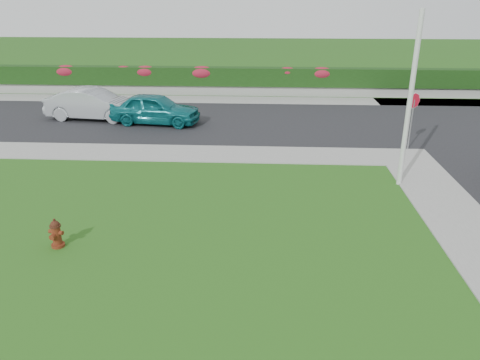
# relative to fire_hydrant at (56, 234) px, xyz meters

# --- Properties ---
(ground) EXTENTS (120.00, 120.00, 0.00)m
(ground) POSITION_rel_fire_hydrant_xyz_m (3.69, -1.54, -0.37)
(ground) COLOR black
(ground) RESTS_ON ground
(street_far) EXTENTS (26.00, 8.00, 0.04)m
(street_far) POSITION_rel_fire_hydrant_xyz_m (-1.31, 12.46, -0.35)
(street_far) COLOR black
(street_far) RESTS_ON ground
(sidewalk_far) EXTENTS (24.00, 2.00, 0.04)m
(sidewalk_far) POSITION_rel_fire_hydrant_xyz_m (-2.31, 7.46, -0.35)
(sidewalk_far) COLOR gray
(sidewalk_far) RESTS_ON ground
(curb_corner) EXTENTS (2.00, 2.00, 0.04)m
(curb_corner) POSITION_rel_fire_hydrant_xyz_m (10.69, 7.46, -0.35)
(curb_corner) COLOR gray
(curb_corner) RESTS_ON ground
(sidewalk_beyond) EXTENTS (34.00, 2.00, 0.04)m
(sidewalk_beyond) POSITION_rel_fire_hydrant_xyz_m (2.69, 17.46, -0.35)
(sidewalk_beyond) COLOR gray
(sidewalk_beyond) RESTS_ON ground
(retaining_wall) EXTENTS (34.00, 0.40, 0.60)m
(retaining_wall) POSITION_rel_fire_hydrant_xyz_m (2.69, 18.96, -0.07)
(retaining_wall) COLOR gray
(retaining_wall) RESTS_ON ground
(hedge) EXTENTS (32.00, 0.90, 1.10)m
(hedge) POSITION_rel_fire_hydrant_xyz_m (2.69, 19.06, 0.78)
(hedge) COLOR black
(hedge) RESTS_ON retaining_wall
(fire_hydrant) EXTENTS (0.40, 0.38, 0.77)m
(fire_hydrant) POSITION_rel_fire_hydrant_xyz_m (0.00, 0.00, 0.00)
(fire_hydrant) COLOR #561C0D
(fire_hydrant) RESTS_ON ground
(sedan_teal) EXTENTS (4.48, 2.28, 1.46)m
(sedan_teal) POSITION_rel_fire_hydrant_xyz_m (-0.12, 11.84, 0.41)
(sedan_teal) COLOR #0E676B
(sedan_teal) RESTS_ON street_far
(sedan_silver) EXTENTS (4.78, 2.12, 1.52)m
(sedan_silver) POSITION_rel_fire_hydrant_xyz_m (-3.41, 12.51, 0.44)
(sedan_silver) COLOR #AFB3B7
(sedan_silver) RESTS_ON street_far
(utility_pole) EXTENTS (0.16, 0.16, 5.56)m
(utility_pole) POSITION_rel_fire_hydrant_xyz_m (9.70, 4.70, 2.41)
(utility_pole) COLOR silver
(utility_pole) RESTS_ON ground
(stop_sign) EXTENTS (0.55, 0.36, 2.35)m
(stop_sign) POSITION_rel_fire_hydrant_xyz_m (11.02, 8.45, 1.36)
(stop_sign) COLOR slate
(stop_sign) RESTS_ON ground
(flower_clump_a) EXTENTS (1.48, 0.95, 0.74)m
(flower_clump_a) POSITION_rel_fire_hydrant_xyz_m (-7.32, 18.96, 1.04)
(flower_clump_a) COLOR #AF1E35
(flower_clump_a) RESTS_ON hedge
(flower_clump_b) EXTENTS (1.06, 0.68, 0.53)m
(flower_clump_b) POSITION_rel_fire_hydrant_xyz_m (-3.66, 18.96, 1.12)
(flower_clump_b) COLOR #AF1E35
(flower_clump_b) RESTS_ON hedge
(flower_clump_c) EXTENTS (1.42, 0.91, 0.71)m
(flower_clump_c) POSITION_rel_fire_hydrant_xyz_m (-2.29, 18.96, 1.05)
(flower_clump_c) COLOR #AF1E35
(flower_clump_c) RESTS_ON hedge
(flower_clump_d) EXTENTS (1.55, 1.00, 0.78)m
(flower_clump_d) POSITION_rel_fire_hydrant_xyz_m (1.22, 18.96, 1.03)
(flower_clump_d) COLOR #AF1E35
(flower_clump_d) RESTS_ON hedge
(flower_clump_e) EXTENTS (1.14, 0.74, 0.57)m
(flower_clump_e) POSITION_rel_fire_hydrant_xyz_m (6.47, 18.96, 1.11)
(flower_clump_e) COLOR #AF1E35
(flower_clump_e) RESTS_ON hedge
(flower_clump_f) EXTENTS (1.44, 0.93, 0.72)m
(flower_clump_f) POSITION_rel_fire_hydrant_xyz_m (8.55, 18.96, 1.05)
(flower_clump_f) COLOR #AF1E35
(flower_clump_f) RESTS_ON hedge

